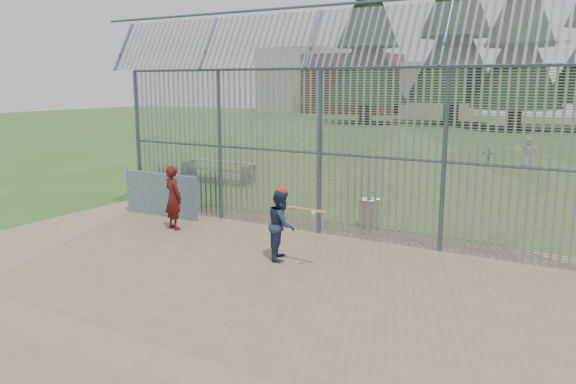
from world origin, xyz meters
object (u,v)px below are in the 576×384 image
Objects in this scene: dugout_wall at (161,195)px; onlooker at (173,198)px; trash_can at (369,213)px; batter at (282,224)px; bleacher at (218,171)px.

onlooker is (1.25, -0.90, 0.21)m from dugout_wall.
dugout_wall reaches higher than trash_can.
trash_can is (4.18, 2.71, -0.45)m from onlooker.
bleacher is at bearing 20.08° from batter.
dugout_wall is 1.69× the size of batter.
batter reaches higher than dugout_wall.
dugout_wall is 5.77m from bleacher.
onlooker is (-3.62, 0.73, 0.07)m from batter.
dugout_wall is 5.14m from batter.
onlooker is 0.54× the size of bleacher.
batter is at bearing -99.14° from trash_can.
dugout_wall is at bearing -16.76° from onlooker.
trash_can is at bearing -34.27° from batter.
dugout_wall is 0.83× the size of bleacher.
batter is at bearing -18.52° from dugout_wall.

